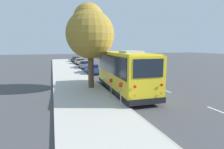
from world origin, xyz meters
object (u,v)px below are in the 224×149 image
at_px(parked_sedan_tan, 80,61).
at_px(street_tree, 90,31).
at_px(sign_post_far, 111,88).
at_px(sign_post_near, 121,94).
at_px(parked_sedan_gray, 85,65).
at_px(shuttle_bus, 124,70).
at_px(parked_sedan_blue, 92,69).
at_px(parked_sedan_black, 76,60).

relative_size(parked_sedan_tan, street_tree, 0.59).
height_order(street_tree, sign_post_far, street_tree).
xyz_separation_m(sign_post_near, sign_post_far, (1.84, 0.00, -0.04)).
bearing_deg(parked_sedan_tan, parked_sedan_gray, 174.91).
bearing_deg(sign_post_near, shuttle_bus, -25.22).
height_order(parked_sedan_gray, street_tree, street_tree).
bearing_deg(shuttle_bus, parked_sedan_tan, 3.04).
distance_m(shuttle_bus, parked_sedan_blue, 10.93).
distance_m(parked_sedan_black, sign_post_near, 34.28).
xyz_separation_m(parked_sedan_gray, parked_sedan_tan, (7.46, -0.22, -0.03)).
bearing_deg(parked_sedan_gray, sign_post_far, -179.61).
distance_m(parked_sedan_gray, sign_post_far, 19.21).
relative_size(parked_sedan_blue, parked_sedan_gray, 0.89).
height_order(shuttle_bus, sign_post_near, shuttle_bus).
height_order(parked_sedan_blue, parked_sedan_gray, same).
xyz_separation_m(shuttle_bus, street_tree, (1.96, 2.38, 3.20)).
relative_size(shuttle_bus, parked_sedan_gray, 1.83).
bearing_deg(street_tree, shuttle_bus, -129.49).
height_order(parked_sedan_gray, parked_sedan_black, parked_sedan_gray).
distance_m(parked_sedan_tan, parked_sedan_black, 5.79).
height_order(parked_sedan_black, sign_post_near, sign_post_near).
bearing_deg(parked_sedan_blue, street_tree, 168.67).
xyz_separation_m(shuttle_bus, parked_sedan_tan, (24.70, 0.03, -1.26)).
distance_m(shuttle_bus, sign_post_near, 4.25).
height_order(parked_sedan_tan, sign_post_near, sign_post_near).
bearing_deg(parked_sedan_tan, street_tree, 170.74).
distance_m(parked_sedan_gray, parked_sedan_tan, 7.47).
distance_m(street_tree, sign_post_near, 7.07).
bearing_deg(street_tree, parked_sedan_gray, -7.91).
bearing_deg(sign_post_near, parked_sedan_black, -2.75).
xyz_separation_m(parked_sedan_tan, sign_post_near, (-28.45, 1.73, 0.33)).
distance_m(parked_sedan_gray, sign_post_near, 21.05).
xyz_separation_m(parked_sedan_gray, street_tree, (-15.28, 2.12, 4.43)).
relative_size(parked_sedan_tan, sign_post_near, 2.92).
relative_size(sign_post_near, sign_post_far, 1.05).
xyz_separation_m(parked_sedan_black, sign_post_far, (-32.41, 1.64, 0.29)).
height_order(shuttle_bus, street_tree, street_tree).
relative_size(parked_sedan_blue, parked_sedan_tan, 0.98).
xyz_separation_m(parked_sedan_gray, sign_post_far, (-19.15, 1.51, 0.26)).
height_order(parked_sedan_gray, sign_post_far, sign_post_far).
bearing_deg(parked_sedan_tan, parked_sedan_black, -2.48).
relative_size(parked_sedan_tan, sign_post_far, 3.08).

